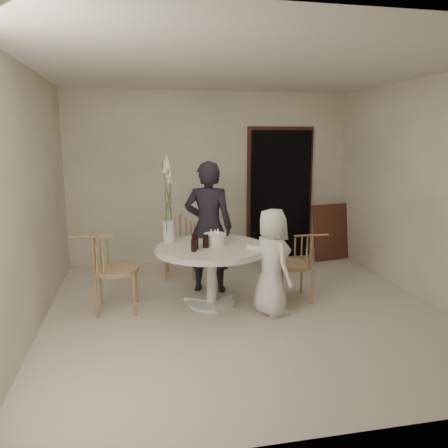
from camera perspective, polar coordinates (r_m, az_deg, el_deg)
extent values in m
plane|color=beige|center=(5.20, 2.76, -11.16)|extent=(4.50, 4.50, 0.00)
plane|color=silver|center=(4.87, 3.07, 19.71)|extent=(4.50, 4.50, 0.00)
plane|color=beige|center=(7.04, -1.69, 6.06)|extent=(4.50, 0.00, 4.50)
plane|color=beige|center=(2.77, 14.61, -2.26)|extent=(4.50, 0.00, 4.50)
plane|color=beige|center=(4.82, -24.03, 2.74)|extent=(0.00, 4.50, 4.50)
plane|color=beige|center=(5.83, 24.89, 3.98)|extent=(0.00, 4.50, 4.50)
cube|color=black|center=(7.30, 7.35, 3.79)|extent=(1.00, 0.10, 2.10)
cube|color=#5B251F|center=(7.33, 7.26, 4.29)|extent=(1.12, 0.03, 2.22)
cylinder|color=silver|center=(5.35, -1.61, -10.26)|extent=(0.56, 0.56, 0.04)
cylinder|color=silver|center=(5.24, -1.62, -6.96)|extent=(0.12, 0.12, 0.65)
cylinder|color=silver|center=(5.15, -1.65, -3.36)|extent=(1.33, 1.33, 0.03)
cylinder|color=white|center=(5.14, -1.65, -3.09)|extent=(1.30, 1.30, 0.04)
cube|color=#5B251F|center=(7.42, 13.88, -1.00)|extent=(0.71, 0.34, 0.91)
cylinder|color=tan|center=(6.20, -7.63, -5.40)|extent=(0.03, 0.03, 0.44)
cylinder|color=tan|center=(6.18, -4.00, -5.37)|extent=(0.03, 0.03, 0.44)
cylinder|color=tan|center=(6.57, -7.38, -4.43)|extent=(0.03, 0.03, 0.44)
cylinder|color=tan|center=(6.55, -3.96, -4.40)|extent=(0.03, 0.03, 0.44)
cylinder|color=tan|center=(6.31, -5.78, -2.80)|extent=(0.49, 0.49, 0.05)
cylinder|color=tan|center=(5.63, 6.41, -7.13)|extent=(0.03, 0.03, 0.43)
cylinder|color=tan|center=(5.29, 7.57, -8.39)|extent=(0.03, 0.03, 0.43)
cylinder|color=tan|center=(5.75, 10.08, -6.86)|extent=(0.03, 0.03, 0.43)
cylinder|color=tan|center=(5.41, 11.46, -8.07)|extent=(0.03, 0.03, 0.43)
cylinder|color=tan|center=(5.45, 8.96, -5.27)|extent=(0.48, 0.48, 0.05)
cylinder|color=tan|center=(5.06, -11.64, -9.20)|extent=(0.03, 0.03, 0.47)
cylinder|color=tan|center=(5.45, -11.43, -7.69)|extent=(0.03, 0.03, 0.47)
cylinder|color=tan|center=(5.10, -16.36, -9.26)|extent=(0.03, 0.03, 0.47)
cylinder|color=tan|center=(5.49, -15.81, -7.76)|extent=(0.03, 0.03, 0.47)
cylinder|color=tan|center=(5.19, -13.94, -5.81)|extent=(0.52, 0.52, 0.05)
imported|color=black|center=(5.62, -2.04, -0.40)|extent=(0.72, 0.58, 1.70)
imported|color=white|center=(4.95, 6.27, -4.96)|extent=(0.53, 0.67, 1.21)
cylinder|color=white|center=(5.20, -1.18, -1.97)|extent=(0.27, 0.27, 0.13)
cylinder|color=#FFD9A1|center=(5.18, -1.19, -1.00)|extent=(0.01, 0.01, 0.05)
cylinder|color=#FFD9A1|center=(5.22, -0.79, -0.90)|extent=(0.01, 0.01, 0.05)
cylinder|color=#FFD9A1|center=(5.19, -1.70, -0.97)|extent=(0.01, 0.01, 0.05)
cylinder|color=#FFD9A1|center=(5.14, -0.86, -1.09)|extent=(0.01, 0.01, 0.05)
cylinder|color=black|center=(5.00, -3.83, -2.51)|extent=(0.08, 0.08, 0.13)
cylinder|color=black|center=(4.88, -3.96, -2.82)|extent=(0.07, 0.07, 0.13)
cylinder|color=black|center=(4.99, -3.80, -2.31)|extent=(0.10, 0.10, 0.17)
cylinder|color=black|center=(5.04, -2.42, -2.27)|extent=(0.08, 0.08, 0.15)
cylinder|color=white|center=(5.02, 4.08, -2.92)|extent=(0.21, 0.21, 0.05)
cylinder|color=silver|center=(5.32, -7.21, -0.97)|extent=(0.14, 0.14, 0.27)
cylinder|color=#49692D|center=(5.26, -6.98, 2.62)|extent=(0.01, 0.01, 0.67)
cone|color=white|center=(5.22, -7.07, 6.28)|extent=(0.07, 0.07, 0.17)
cylinder|color=#49692D|center=(5.29, -7.30, 2.97)|extent=(0.01, 0.01, 0.73)
cone|color=white|center=(5.25, -7.40, 6.93)|extent=(0.07, 0.07, 0.17)
cylinder|color=#49692D|center=(5.25, -7.63, 3.23)|extent=(0.01, 0.01, 0.79)
cone|color=white|center=(5.21, -7.74, 7.53)|extent=(0.07, 0.07, 0.17)
cylinder|color=#49692D|center=(5.22, -7.32, 3.51)|extent=(0.01, 0.01, 0.85)
cone|color=white|center=(5.18, -7.44, 8.15)|extent=(0.07, 0.07, 0.17)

